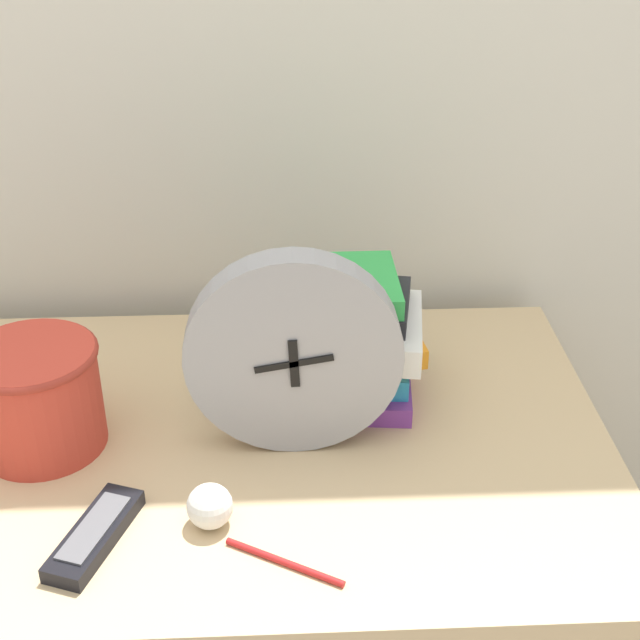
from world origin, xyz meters
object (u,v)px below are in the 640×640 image
object	(u,v)px
desk_clock	(294,355)
crumpled_paper_ball	(210,506)
pen	(284,562)
tv_remote	(95,534)
book_stack	(341,339)
basket	(36,395)

from	to	relation	value
desk_clock	crumpled_paper_ball	world-z (taller)	desk_clock
crumpled_paper_ball	pen	world-z (taller)	crumpled_paper_ball
desk_clock	crumpled_paper_ball	bearing A→B (deg)	-124.07
tv_remote	pen	bearing A→B (deg)	-12.12
book_stack	pen	world-z (taller)	book_stack
crumpled_paper_ball	tv_remote	bearing A→B (deg)	-170.05
desk_clock	crumpled_paper_ball	xyz separation A→B (m)	(-0.10, -0.15, -0.11)
book_stack	tv_remote	xyz separation A→B (m)	(-0.30, -0.30, -0.08)
desk_clock	pen	size ratio (longest dim) A/B	2.07
desk_clock	tv_remote	size ratio (longest dim) A/B	1.73
book_stack	desk_clock	bearing A→B (deg)	-119.37
pen	tv_remote	bearing A→B (deg)	167.88
desk_clock	book_stack	xyz separation A→B (m)	(0.07, 0.12, -0.05)
book_stack	basket	xyz separation A→B (m)	(-0.40, -0.11, -0.01)
book_stack	crumpled_paper_ball	bearing A→B (deg)	-122.04
tv_remote	pen	xyz separation A→B (m)	(0.22, -0.05, -0.01)
pen	book_stack	bearing A→B (deg)	76.04
book_stack	pen	bearing A→B (deg)	-103.96
crumpled_paper_ball	basket	bearing A→B (deg)	144.20
book_stack	basket	bearing A→B (deg)	-165.13
desk_clock	basket	xyz separation A→B (m)	(-0.33, 0.01, -0.06)
basket	tv_remote	bearing A→B (deg)	-62.30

